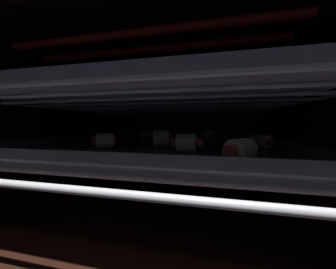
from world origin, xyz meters
TOP-DOWN VIEW (x-y plane):
  - ground_plane at (0.00, 0.00)cm, footprint 58.49×53.86cm
  - oven_wall_back at (0.00, 26.33)cm, footprint 58.49×1.20cm
  - oven_wall_left at (-28.64, 0.00)cm, footprint 1.20×51.46cm
  - oven_wall_right at (28.64, 0.00)cm, footprint 1.20×51.46cm
  - oven_ceiling at (0.00, 0.00)cm, footprint 58.49×53.86cm
  - heating_element at (0.00, -0.00)cm, footprint 44.87×23.89cm
  - oven_rack_lower at (0.00, 0.00)cm, footprint 53.53×50.43cm
  - baking_tray_lower at (0.00, 0.00)cm, footprint 48.09×39.11cm
  - pig_in_blanket_lower_0 at (-8.44, 15.06)cm, footprint 3.96×4.33cm
  - pig_in_blanket_lower_1 at (20.64, 0.80)cm, footprint 3.74×5.66cm
  - pig_in_blanket_lower_2 at (-8.60, -7.06)cm, footprint 4.30×4.05cm
  - pig_in_blanket_lower_3 at (6.93, -8.08)cm, footprint 5.44×3.26cm
  - pig_in_blanket_lower_4 at (10.63, 11.37)cm, footprint 3.74×5.71cm
  - pig_in_blanket_lower_5 at (14.07, -13.45)cm, footprint 4.73×5.13cm
  - pig_in_blanket_lower_6 at (1.23, -3.11)cm, footprint 4.64×4.11cm
  - oven_rack_upper at (0.00, 0.00)cm, footprint 53.31×50.43cm
  - baking_tray_upper at (0.00, 0.00)cm, footprint 48.09×39.11cm
  - pig_in_blanket_upper_0 at (20.60, -2.04)cm, footprint 5.19×3.73cm
  - pig_in_blanket_upper_1 at (1.46, 10.34)cm, footprint 4.49×4.10cm
  - pig_in_blanket_upper_2 at (-10.28, -9.42)cm, footprint 4.48×6.22cm
  - pig_in_blanket_upper_3 at (-20.21, -4.17)cm, footprint 3.76×5.16cm
  - pig_in_blanket_upper_4 at (10.42, -7.71)cm, footprint 3.09×5.91cm
  - pig_in_blanket_upper_5 at (-12.98, 10.78)cm, footprint 5.99×3.92cm

SIDE VIEW (x-z plane):
  - ground_plane at x=0.00cm, z-range -1.20..0.00cm
  - oven_rack_lower at x=0.00cm, z-range 10.45..11.21cm
  - baking_tray_lower at x=0.00cm, z-range 10.55..12.94cm
  - pig_in_blanket_lower_1 at x=20.64cm, z-range 11.94..14.37cm
  - pig_in_blanket_lower_0 at x=-8.44cm, z-range 11.94..14.72cm
  - pig_in_blanket_lower_4 at x=10.63cm, z-range 11.94..14.74cm
  - pig_in_blanket_lower_2 at x=-8.60cm, z-range 11.94..14.74cm
  - pig_in_blanket_lower_5 at x=14.07cm, z-range 11.94..14.78cm
  - pig_in_blanket_lower_3 at x=6.93cm, z-range 11.94..14.95cm
  - pig_in_blanket_lower_6 at x=1.23cm, z-range 11.94..15.30cm
  - oven_wall_back at x=0.00cm, z-range 0.00..32.28cm
  - oven_wall_left at x=-28.64cm, z-range 0.00..32.28cm
  - oven_wall_right at x=28.64cm, z-range 0.00..32.28cm
  - oven_rack_upper at x=0.00cm, z-range 20.06..20.60cm
  - baking_tray_upper at x=0.00cm, z-range 19.96..22.29cm
  - pig_in_blanket_upper_0 at x=20.60cm, z-range 21.31..24.04cm
  - pig_in_blanket_upper_4 at x=10.42cm, z-range 21.31..24.25cm
  - pig_in_blanket_upper_1 at x=1.46cm, z-range 21.31..24.34cm
  - pig_in_blanket_upper_5 at x=-12.98cm, z-range 21.31..24.39cm
  - pig_in_blanket_upper_2 at x=-10.28cm, z-range 21.31..24.60cm
  - pig_in_blanket_upper_3 at x=-20.21cm, z-range 21.31..24.62cm
  - heating_element at x=0.00cm, z-range 29.23..30.48cm
  - oven_ceiling at x=0.00cm, z-range 32.28..33.48cm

